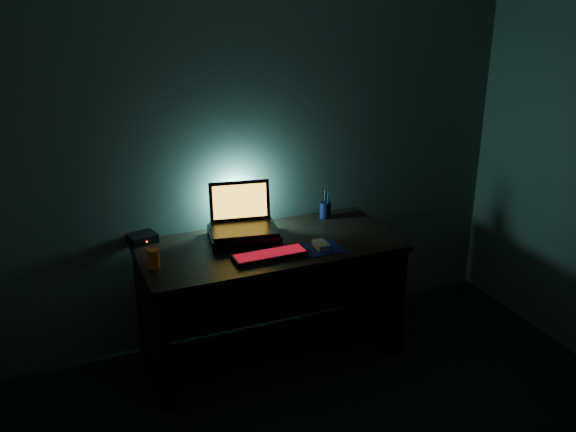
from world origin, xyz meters
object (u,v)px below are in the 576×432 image
Objects in this scene: mouse at (321,245)px; router at (142,238)px; laptop at (242,218)px; juice_glass at (154,259)px; keyboard at (270,255)px; pen_cup at (325,210)px.

router is at bearing 154.23° from mouse.
mouse is at bearing -33.45° from laptop.
keyboard is at bearing -9.82° from juice_glass.
router reaches higher than mouse.
mouse is (0.36, -0.33, -0.10)m from laptop.
router is at bearing 89.21° from juice_glass.
laptop is at bearing -27.43° from router.
laptop is at bearing 138.46° from mouse.
juice_glass is at bearing -148.90° from laptop.
mouse is 0.93m from juice_glass.
laptop reaches higher than pen_cup.
juice_glass is at bearing 174.78° from mouse.
laptop is at bearing -170.74° from pen_cup.
laptop is 4.08× the size of pen_cup.
laptop is 3.93× the size of juice_glass.
pen_cup is 0.96× the size of juice_glass.
pen_cup reaches higher than router.
pen_cup reaches higher than mouse.
keyboard is 2.32× the size of router.
laptop reaches higher than mouse.
laptop is 0.62m from juice_glass.
keyboard is 3.91× the size of juice_glass.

